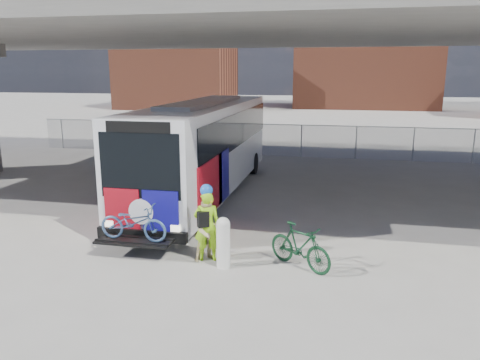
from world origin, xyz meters
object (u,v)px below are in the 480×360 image
(bollard, at_px, (223,241))
(bus, at_px, (204,142))
(cyclist_hivis, at_px, (207,224))
(cyclist_tan, at_px, (208,229))
(bike_parked, at_px, (300,246))

(bollard, bearing_deg, bus, 109.89)
(bus, xyz_separation_m, cyclist_hivis, (1.90, -6.32, -1.14))
(cyclist_tan, bearing_deg, bike_parked, -36.82)
(bollard, bearing_deg, cyclist_tan, 143.05)
(bus, bearing_deg, cyclist_tan, -72.96)
(bike_parked, bearing_deg, cyclist_tan, 124.36)
(cyclist_hivis, relative_size, cyclist_tan, 1.15)
(bollard, bearing_deg, cyclist_hivis, 144.79)
(cyclist_tan, height_order, bike_parked, cyclist_tan)
(bollard, distance_m, cyclist_hivis, 0.69)
(bus, height_order, bike_parked, bus)
(bus, xyz_separation_m, bike_parked, (4.27, -6.32, -1.54))
(bollard, height_order, bike_parked, bollard)
(bus, relative_size, cyclist_hivis, 6.41)
(bus, relative_size, cyclist_tan, 7.36)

